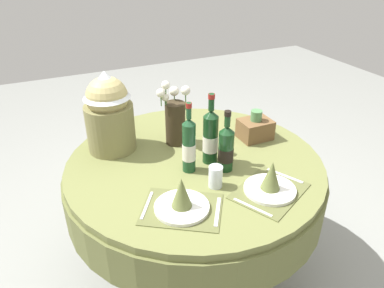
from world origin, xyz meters
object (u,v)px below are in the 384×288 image
flower_vase (175,119)px  wine_bottle_centre (226,148)px  wine_bottle_left (189,145)px  gift_tub_back_left (108,109)px  dining_table (195,183)px  woven_basket_side_right (255,128)px  place_setting_right (271,183)px  tumbler_near_right (215,177)px  place_setting_left (182,201)px  wine_bottle_right (210,137)px

flower_vase → wine_bottle_centre: flower_vase is taller
wine_bottle_left → gift_tub_back_left: gift_tub_back_left is taller
dining_table → woven_basket_side_right: size_ratio=7.62×
place_setting_right → woven_basket_side_right: (0.23, 0.47, 0.02)m
place_setting_right → gift_tub_back_left: 0.92m
flower_vase → tumbler_near_right: bearing=-88.8°
gift_tub_back_left → woven_basket_side_right: 0.83m
place_setting_left → tumbler_near_right: place_setting_left is taller
place_setting_left → place_setting_right: 0.42m
wine_bottle_left → tumbler_near_right: wine_bottle_left is taller
flower_vase → wine_bottle_left: flower_vase is taller
dining_table → wine_bottle_left: bearing=-131.7°
dining_table → tumbler_near_right: size_ratio=12.81×
wine_bottle_right → woven_basket_side_right: (0.36, 0.12, -0.08)m
dining_table → wine_bottle_centre: bearing=-54.1°
place_setting_right → wine_bottle_left: size_ratio=1.14×
flower_vase → gift_tub_back_left: (-0.34, 0.09, 0.09)m
gift_tub_back_left → wine_bottle_left: bearing=-52.3°
dining_table → wine_bottle_right: 0.31m
place_setting_left → wine_bottle_right: 0.43m
wine_bottle_right → woven_basket_side_right: bearing=18.5°
wine_bottle_centre → gift_tub_back_left: 0.66m
wine_bottle_left → woven_basket_side_right: (0.49, 0.15, -0.08)m
gift_tub_back_left → wine_bottle_centre: bearing=-44.1°
wine_bottle_centre → woven_basket_side_right: 0.39m
flower_vase → wine_bottle_right: 0.27m
dining_table → place_setting_right: 0.48m
place_setting_right → gift_tub_back_left: gift_tub_back_left is taller
place_setting_right → tumbler_near_right: 0.25m
dining_table → gift_tub_back_left: gift_tub_back_left is taller
flower_vase → wine_bottle_right: flower_vase is taller
dining_table → place_setting_left: (-0.22, -0.34, 0.20)m
place_setting_right → wine_bottle_left: bearing=129.4°
place_setting_left → flower_vase: flower_vase is taller
place_setting_right → wine_bottle_right: wine_bottle_right is taller
place_setting_right → woven_basket_side_right: woven_basket_side_right is taller
flower_vase → gift_tub_back_left: 0.36m
dining_table → wine_bottle_left: 0.31m
flower_vase → gift_tub_back_left: gift_tub_back_left is taller
place_setting_right → wine_bottle_left: (-0.26, 0.32, 0.10)m
flower_vase → woven_basket_side_right: (0.44, -0.14, -0.09)m
wine_bottle_centre → wine_bottle_right: (-0.04, 0.10, 0.02)m
place_setting_left → wine_bottle_centre: size_ratio=1.33×
place_setting_right → woven_basket_side_right: 0.52m
wine_bottle_left → wine_bottle_right: bearing=13.4°
flower_vase → woven_basket_side_right: flower_vase is taller
wine_bottle_left → woven_basket_side_right: wine_bottle_left is taller
flower_vase → wine_bottle_left: 0.29m
place_setting_right → tumbler_near_right: (-0.21, 0.14, 0.01)m
wine_bottle_left → wine_bottle_centre: size_ratio=1.14×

